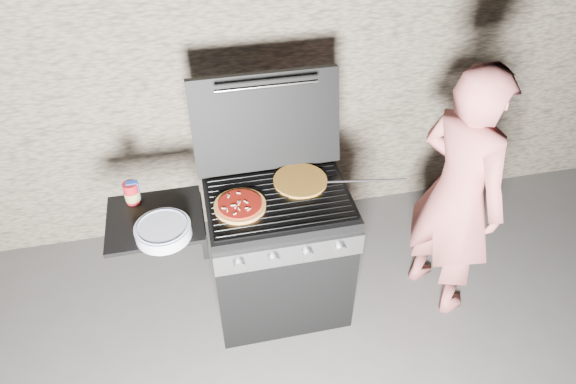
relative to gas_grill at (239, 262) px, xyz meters
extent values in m
plane|color=#47433F|center=(0.25, 0.00, -0.46)|extent=(50.00, 50.00, 0.00)
cube|color=gray|center=(0.25, 1.05, 0.44)|extent=(8.00, 0.35, 1.80)
cylinder|color=#C08932|center=(0.40, 0.12, 0.46)|extent=(0.32, 0.32, 0.02)
cylinder|color=#A6141E|center=(-0.53, 0.15, 0.51)|extent=(0.09, 0.09, 0.12)
cube|color=blue|center=(-0.52, 0.16, 0.51)|extent=(0.06, 0.04, 0.13)
cylinder|color=silver|center=(-0.37, -0.15, 0.48)|extent=(0.31, 0.31, 0.07)
imported|color=#C3625E|center=(1.27, -0.10, 0.38)|extent=(0.59, 0.71, 1.66)
cylinder|color=black|center=(0.72, 0.00, 0.50)|extent=(0.44, 0.18, 0.10)
camera|label=1|loc=(-0.14, -2.07, 2.30)|focal=32.00mm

